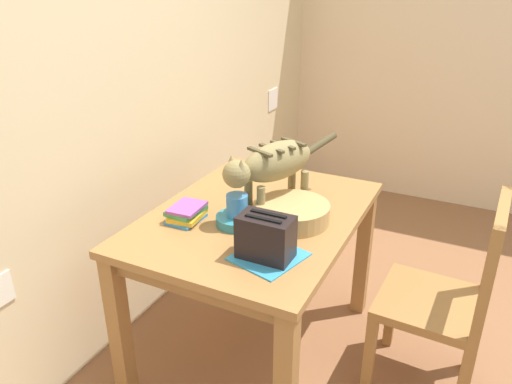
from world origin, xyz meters
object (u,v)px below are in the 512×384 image
dining_table (256,232)px  book_stack (187,213)px  saucer_bowl (237,220)px  coffee_mug (237,205)px  cat (273,164)px  magazine (269,257)px  wicker_basket (292,212)px  wooden_chair_near (441,302)px  toaster (266,238)px

dining_table → book_stack: 0.33m
saucer_bowl → coffee_mug: (0.00, 0.00, 0.07)m
cat → book_stack: bearing=62.8°
dining_table → magazine: (-0.31, -0.21, 0.10)m
wicker_basket → coffee_mug: bearing=122.4°
cat → coffee_mug: 0.24m
dining_table → cat: 0.32m
wooden_chair_near → book_stack: bearing=109.0°
book_stack → wooden_chair_near: wooden_chair_near is taller
cat → saucer_bowl: 0.28m
saucer_bowl → book_stack: book_stack is taller
magazine → coffee_mug: bearing=66.3°
cat → magazine: (-0.37, -0.15, -0.22)m
cat → toaster: 0.42m
dining_table → coffee_mug: (-0.13, 0.02, 0.18)m
cat → wicker_basket: (-0.06, -0.12, -0.18)m
cat → book_stack: size_ratio=3.62×
book_stack → wicker_basket: (0.19, -0.41, 0.01)m
coffee_mug → magazine: (-0.18, -0.23, -0.08)m
book_stack → wicker_basket: bearing=-65.3°
wicker_basket → magazine: bearing=-173.8°
book_stack → toaster: (-0.13, -0.43, 0.05)m
dining_table → book_stack: (-0.19, 0.24, 0.13)m
dining_table → toaster: (-0.32, -0.20, 0.18)m
saucer_bowl → dining_table: bearing=-9.9°
dining_table → wooden_chair_near: wooden_chair_near is taller
book_stack → coffee_mug: bearing=-73.3°
toaster → wooden_chair_near: wooden_chair_near is taller
book_stack → magazine: bearing=-105.2°
magazine → wicker_basket: bearing=21.1°
wooden_chair_near → dining_table: bearing=100.8°
magazine → wicker_basket: 0.31m
magazine → wooden_chair_near: bearing=-39.4°
dining_table → cat: bearing=-43.9°
toaster → wooden_chair_near: bearing=-54.2°
dining_table → book_stack: book_stack is taller
toaster → saucer_bowl: bearing=49.4°
coffee_mug → book_stack: size_ratio=0.78×
cat → magazine: size_ratio=2.57×
magazine → cat: bearing=37.5°
coffee_mug → cat: bearing=-22.7°
wicker_basket → wooden_chair_near: size_ratio=0.34×
coffee_mug → toaster: (-0.19, -0.22, -0.00)m
cat → book_stack: (-0.25, 0.29, -0.19)m
coffee_mug → book_stack: coffee_mug is taller
cat → wicker_basket: bearing=175.9°
wicker_basket → wooden_chair_near: (0.12, -0.63, -0.33)m
saucer_bowl → book_stack: size_ratio=1.05×
magazine → toaster: 0.08m
saucer_bowl → magazine: saucer_bowl is taller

